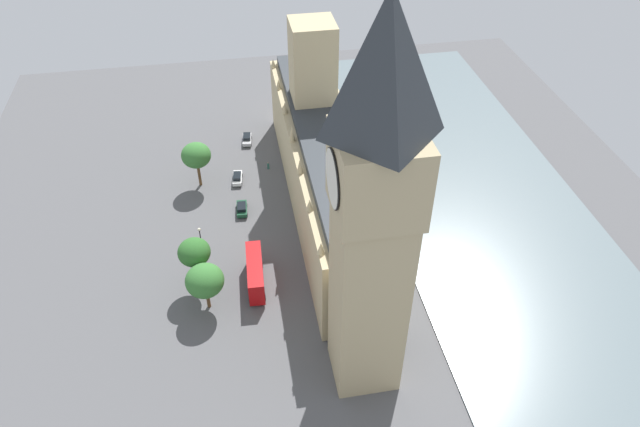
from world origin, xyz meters
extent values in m
plane|color=#565659|center=(0.00, 0.00, 0.00)|extent=(133.13, 133.13, 0.00)
cube|color=slate|center=(-32.01, 0.00, 0.12)|extent=(37.74, 119.82, 0.25)
cube|color=tan|center=(-2.00, 0.00, 7.59)|extent=(11.98, 63.13, 15.18)
cube|color=tan|center=(-2.00, -11.36, 15.68)|extent=(7.86, 7.86, 31.36)
cube|color=#2D3338|center=(-2.00, 0.00, 15.98)|extent=(9.10, 60.61, 1.60)
cone|color=tan|center=(3.59, -28.41, 16.11)|extent=(1.20, 1.20, 1.86)
cone|color=tan|center=(3.59, -18.94, 16.22)|extent=(1.20, 1.20, 2.08)
cone|color=tan|center=(3.59, -9.47, 16.28)|extent=(1.20, 1.20, 2.19)
cone|color=tan|center=(3.59, 0.00, 16.62)|extent=(1.20, 1.20, 2.87)
cone|color=tan|center=(3.59, 9.47, 16.50)|extent=(1.20, 1.20, 2.65)
cone|color=tan|center=(3.59, 18.94, 16.11)|extent=(1.20, 1.20, 1.85)
cone|color=tan|center=(3.59, 28.41, 16.13)|extent=(1.20, 1.20, 1.90)
cube|color=tan|center=(-0.85, 37.20, 14.72)|extent=(8.49, 8.49, 29.44)
cube|color=tan|center=(-0.85, 37.20, 34.36)|extent=(9.34, 9.34, 9.84)
cylinder|color=silver|center=(3.97, 37.20, 34.36)|extent=(0.25, 6.45, 6.45)
torus|color=black|center=(3.97, 37.20, 34.36)|extent=(0.24, 6.69, 6.69)
cylinder|color=silver|center=(-0.85, 32.38, 34.36)|extent=(6.45, 0.25, 6.45)
torus|color=black|center=(-0.85, 32.38, 34.36)|extent=(6.69, 0.24, 6.69)
pyramid|color=#2D3338|center=(-0.85, 37.20, 46.67)|extent=(9.34, 9.34, 14.79)
cube|color=#B7B7BC|center=(10.61, -24.20, 0.72)|extent=(2.31, 4.63, 0.75)
cube|color=black|center=(10.58, -24.43, 1.42)|extent=(1.81, 2.65, 0.65)
cylinder|color=black|center=(9.92, -22.69, 0.34)|extent=(0.32, 0.70, 0.68)
cylinder|color=black|center=(11.60, -22.87, 0.34)|extent=(0.32, 0.70, 0.68)
cylinder|color=black|center=(9.62, -25.54, 0.34)|extent=(0.32, 0.70, 0.68)
cylinder|color=black|center=(11.29, -25.71, 0.34)|extent=(0.32, 0.70, 0.68)
cube|color=silver|center=(13.63, -10.44, 0.72)|extent=(2.28, 4.63, 0.75)
cube|color=black|center=(13.65, -10.22, 1.42)|extent=(1.77, 2.65, 0.65)
cylinder|color=black|center=(14.27, -11.95, 0.34)|extent=(0.32, 0.70, 0.68)
cylinder|color=black|center=(12.66, -11.77, 0.34)|extent=(0.32, 0.70, 0.68)
cylinder|color=black|center=(14.60, -9.11, 0.34)|extent=(0.32, 0.70, 0.68)
cylinder|color=black|center=(12.98, -8.93, 0.34)|extent=(0.32, 0.70, 0.68)
cube|color=#19472D|center=(13.47, -0.66, 0.72)|extent=(2.15, 4.53, 0.75)
cube|color=black|center=(13.49, -0.44, 1.42)|extent=(1.73, 2.57, 0.65)
cylinder|color=black|center=(14.26, -2.12, 0.34)|extent=(0.29, 0.69, 0.68)
cylinder|color=black|center=(12.53, -2.02, 0.34)|extent=(0.29, 0.69, 0.68)
cylinder|color=black|center=(14.42, 0.71, 0.34)|extent=(0.29, 0.69, 0.68)
cylinder|color=black|center=(12.69, 0.81, 0.34)|extent=(0.29, 0.69, 0.68)
cube|color=#B20C0F|center=(12.54, 18.18, 2.65)|extent=(2.93, 10.59, 4.20)
cube|color=black|center=(12.54, 18.18, 2.73)|extent=(2.98, 10.20, 0.70)
cylinder|color=black|center=(11.55, 21.89, 0.55)|extent=(0.40, 1.11, 1.10)
cylinder|color=black|center=(13.84, 21.80, 0.55)|extent=(0.40, 1.11, 1.10)
cylinder|color=black|center=(11.24, 14.55, 0.55)|extent=(0.40, 1.11, 1.10)
cylinder|color=black|center=(13.54, 14.46, 0.55)|extent=(0.40, 1.11, 1.10)
cylinder|color=#336B60|center=(7.10, -13.60, 0.66)|extent=(0.45, 0.45, 1.31)
sphere|color=tan|center=(7.10, -13.60, 1.44)|extent=(0.25, 0.25, 0.25)
cube|color=gray|center=(7.38, -13.62, 0.72)|extent=(0.11, 0.31, 0.24)
cylinder|color=brown|center=(21.61, 16.78, 2.73)|extent=(0.56, 0.56, 5.45)
ellipsoid|color=#2D6628|center=(21.61, 16.78, 7.38)|extent=(5.13, 5.13, 4.36)
cylinder|color=brown|center=(20.30, 21.72, 1.82)|extent=(0.56, 0.56, 3.64)
ellipsoid|color=#387533|center=(20.30, 21.72, 5.86)|extent=(5.93, 5.93, 5.04)
cylinder|color=brown|center=(20.95, -10.53, 2.48)|extent=(0.56, 0.56, 4.95)
ellipsoid|color=#387533|center=(20.95, -10.53, 7.09)|extent=(5.69, 5.69, 4.83)
cylinder|color=black|center=(20.97, 9.24, 2.56)|extent=(0.18, 0.18, 5.11)
sphere|color=#F2EAC6|center=(20.97, 9.24, 5.39)|extent=(0.56, 0.56, 0.56)
camera|label=1|loc=(13.73, 84.71, 70.60)|focal=32.76mm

